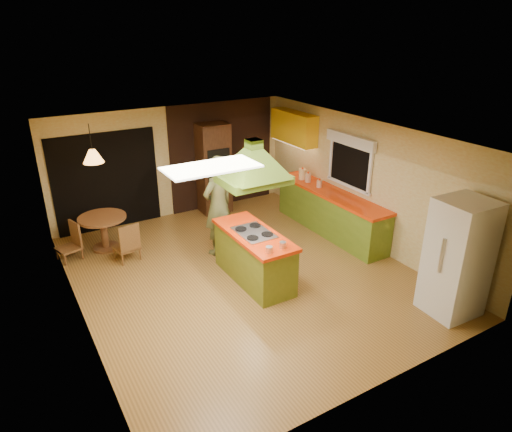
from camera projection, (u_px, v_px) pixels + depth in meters
ground at (243, 273)px, 8.21m from camera, size 6.50×6.50×0.00m
room_walls at (242, 209)px, 7.72m from camera, size 5.50×6.50×6.50m
ceiling_plane at (241, 137)px, 7.22m from camera, size 6.50×6.50×0.00m
brick_panel at (222, 155)px, 10.85m from camera, size 2.64×0.03×2.50m
nook_opening at (107, 182)px, 9.65m from camera, size 2.20×0.03×2.10m
right_counter at (330, 212)px, 9.65m from camera, size 0.62×3.05×0.92m
upper_cabinets at (294, 127)px, 10.38m from camera, size 0.34×1.40×0.70m
window_right at (350, 152)px, 9.09m from camera, size 0.12×1.35×1.06m
fluor_panel at (211, 167)px, 5.76m from camera, size 1.20×0.60×0.03m
kitchen_island at (254, 256)px, 7.85m from camera, size 0.73×1.80×0.92m
range_hood at (254, 155)px, 7.15m from camera, size 1.07×0.78×0.80m
man at (218, 206)px, 8.61m from camera, size 0.82×0.66×1.95m
refrigerator at (458, 258)px, 6.81m from camera, size 0.80×0.76×1.85m
wall_oven at (214, 168)px, 10.53m from camera, size 0.70×0.61×2.09m
dining_table at (103, 226)px, 8.92m from camera, size 0.92×0.92×0.69m
chair_left at (68, 242)px, 8.56m from camera, size 0.49×0.49×0.72m
chair_near at (126, 241)px, 8.56m from camera, size 0.48×0.48×0.77m
pendant_lamp at (93, 156)px, 8.36m from camera, size 0.47×0.47×0.24m
canister_large at (302, 174)px, 10.17m from camera, size 0.16×0.16×0.23m
canister_medium at (308, 178)px, 10.01m from camera, size 0.16×0.16×0.19m
canister_small at (319, 184)px, 9.69m from camera, size 0.12×0.12×0.15m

